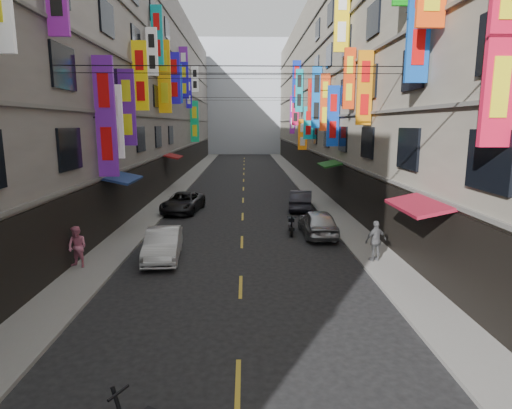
{
  "coord_description": "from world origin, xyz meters",
  "views": [
    {
      "loc": [
        0.19,
        3.33,
        5.78
      ],
      "look_at": [
        0.43,
        12.72,
        4.02
      ],
      "focal_mm": 30.0,
      "sensor_mm": 36.0,
      "label": 1
    }
  ],
  "objects": [
    {
      "name": "pedestrian_rfar",
      "position": [
        5.66,
        20.54,
        0.99
      ],
      "size": [
        1.15,
        0.89,
        1.73
      ],
      "primitive_type": "imported",
      "rotation": [
        0.0,
        0.0,
        3.49
      ],
      "color": "#575759",
      "rests_on": "sidewalk_right"
    },
    {
      "name": "pedestrian_lfar",
      "position": [
        -6.56,
        19.99,
        0.96
      ],
      "size": [
        0.96,
        0.8,
        1.68
      ],
      "primitive_type": "imported",
      "rotation": [
        0.0,
        0.0,
        -0.34
      ],
      "color": "pink",
      "rests_on": "sidewalk_left"
    },
    {
      "name": "car_left_far",
      "position": [
        -4.0,
        31.57,
        0.65
      ],
      "size": [
        2.76,
        4.95,
        1.31
      ],
      "primitive_type": "imported",
      "rotation": [
        0.0,
        0.0,
        -0.13
      ],
      "color": "black",
      "rests_on": "ground"
    },
    {
      "name": "shop_signage",
      "position": [
        -0.28,
        35.21,
        9.09
      ],
      "size": [
        14.0,
        55.0,
        11.72
      ],
      "color": "#2111C9",
      "rests_on": "ground"
    },
    {
      "name": "lane_markings",
      "position": [
        0.0,
        39.0,
        0.0
      ],
      "size": [
        0.12,
        80.2,
        0.01
      ],
      "color": "gold",
      "rests_on": "ground"
    },
    {
      "name": "building_row_left",
      "position": [
        -11.99,
        42.0,
        9.49
      ],
      "size": [
        10.14,
        90.0,
        19.0
      ],
      "color": "gray",
      "rests_on": "ground"
    },
    {
      "name": "sidewalk_right",
      "position": [
        6.0,
        42.0,
        0.06
      ],
      "size": [
        2.0,
        90.0,
        0.12
      ],
      "primitive_type": "cube",
      "color": "slate",
      "rests_on": "ground"
    },
    {
      "name": "haze_block",
      "position": [
        0.0,
        92.0,
        11.0
      ],
      "size": [
        18.0,
        8.0,
        22.0
      ],
      "primitive_type": "cube",
      "color": "#ABB2BF",
      "rests_on": "ground"
    },
    {
      "name": "car_left_mid",
      "position": [
        -3.4,
        21.33,
        0.67
      ],
      "size": [
        1.73,
        4.15,
        1.33
      ],
      "primitive_type": "imported",
      "rotation": [
        0.0,
        0.0,
        0.08
      ],
      "color": "silver",
      "rests_on": "ground"
    },
    {
      "name": "street_awnings",
      "position": [
        -1.26,
        26.0,
        3.0
      ],
      "size": [
        13.99,
        35.2,
        0.41
      ],
      "color": "#154612",
      "rests_on": "ground"
    },
    {
      "name": "scooter_far_right",
      "position": [
        2.64,
        25.59,
        0.44
      ],
      "size": [
        0.5,
        1.8,
        1.14
      ],
      "rotation": [
        0.0,
        0.0,
        3.06
      ],
      "color": "black",
      "rests_on": "ground"
    },
    {
      "name": "car_right_far",
      "position": [
        4.0,
        32.13,
        0.68
      ],
      "size": [
        2.07,
        4.3,
        1.36
      ],
      "primitive_type": "imported",
      "rotation": [
        0.0,
        0.0,
        2.98
      ],
      "color": "#28272F",
      "rests_on": "ground"
    },
    {
      "name": "sidewalk_left",
      "position": [
        -6.0,
        42.0,
        0.06
      ],
      "size": [
        2.0,
        90.0,
        0.12
      ],
      "primitive_type": "cube",
      "color": "slate",
      "rests_on": "ground"
    },
    {
      "name": "overhead_cables",
      "position": [
        0.0,
        30.0,
        8.8
      ],
      "size": [
        14.0,
        38.04,
        1.24
      ],
      "color": "black",
      "rests_on": "ground"
    },
    {
      "name": "car_right_mid",
      "position": [
        3.99,
        25.11,
        0.71
      ],
      "size": [
        1.74,
        4.2,
        1.42
      ],
      "primitive_type": "imported",
      "rotation": [
        0.0,
        0.0,
        3.16
      ],
      "color": "#A1A2A6",
      "rests_on": "ground"
    },
    {
      "name": "building_row_right",
      "position": [
        11.99,
        42.0,
        9.49
      ],
      "size": [
        10.14,
        90.0,
        19.0
      ],
      "color": "gray",
      "rests_on": "ground"
    }
  ]
}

